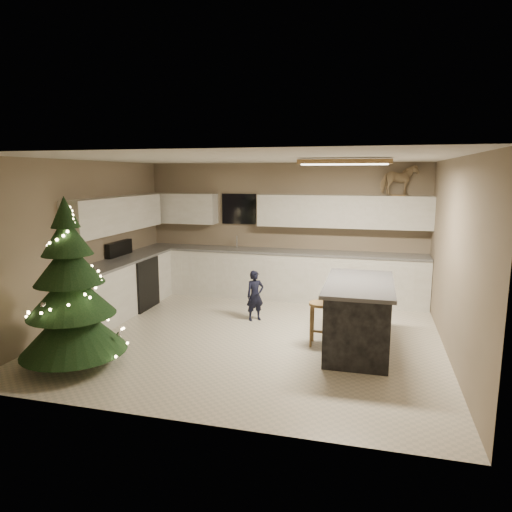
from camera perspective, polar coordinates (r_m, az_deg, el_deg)
name	(u,v)px	position (r m, az deg, el deg)	size (l,w,h in m)	color
ground_plane	(250,335)	(6.94, -0.74, -9.89)	(5.50, 5.50, 0.00)	beige
room_shell	(251,219)	(6.54, -0.57, 4.65)	(5.52, 5.02, 2.61)	gray
cabinetry	(226,263)	(8.51, -3.74, -0.83)	(5.50, 3.20, 2.00)	white
island	(358,316)	(6.42, 12.65, -7.29)	(0.90, 1.70, 0.95)	black
bar_stool	(320,313)	(6.50, 8.03, -7.07)	(0.32, 0.32, 0.62)	olive
christmas_tree	(71,298)	(6.08, -22.12, -4.92)	(1.33, 1.29, 2.13)	#3F2816
toddler	(255,296)	(7.52, -0.11, -4.97)	(0.30, 0.20, 0.83)	black
rocking_horse	(399,180)	(8.62, 17.43, 9.08)	(0.69, 0.50, 0.55)	olive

